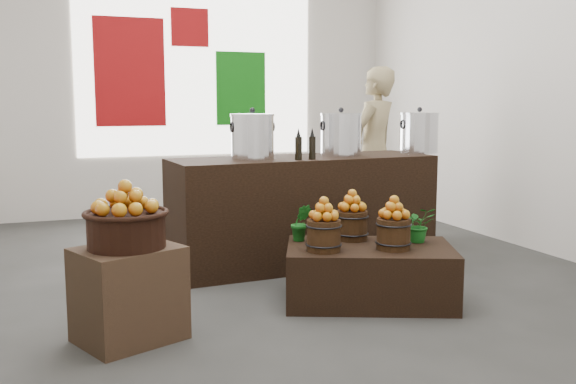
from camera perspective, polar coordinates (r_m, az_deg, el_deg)
name	(u,v)px	position (r m, az deg, el deg)	size (l,w,h in m)	color
ground	(256,277)	(5.64, -2.85, -7.55)	(7.00, 7.00, 0.00)	#3B3B38
back_wall	(175,65)	(8.85, -9.99, 11.03)	(6.00, 0.04, 4.00)	beige
back_opening	(198,66)	(8.89, -8.03, 11.05)	(3.20, 0.02, 2.40)	white
deco_red_left	(130,72)	(8.72, -13.88, 10.31)	(0.90, 0.04, 1.40)	maroon
deco_green_right	(241,89)	(9.02, -4.21, 9.16)	(0.70, 0.04, 1.00)	#0F6510
deco_red_upper	(190,27)	(8.90, -8.73, 14.27)	(0.50, 0.04, 0.50)	maroon
crate	(129,294)	(4.24, -13.97, -8.79)	(0.60, 0.49, 0.60)	#4D3424
wicker_basket	(126,230)	(4.14, -14.16, -3.32)	(0.48, 0.48, 0.22)	black
apples_in_basket	(125,197)	(4.11, -14.26, -0.43)	(0.38, 0.38, 0.20)	#960406
display_table	(369,274)	(4.96, 7.25, -7.22)	(1.24, 0.77, 0.43)	black
apple_bucket_front_left	(324,236)	(4.69, 3.19, -3.88)	(0.25, 0.25, 0.23)	#381E0F
apples_in_bucket_front_left	(324,209)	(4.66, 3.21, -1.49)	(0.19, 0.19, 0.17)	#960406
apple_bucket_front_right	(393,234)	(4.81, 9.36, -3.70)	(0.25, 0.25, 0.23)	#381E0F
apples_in_bucket_front_right	(394,207)	(4.77, 9.41, -1.36)	(0.19, 0.19, 0.17)	#960406
apple_bucket_rear	(352,225)	(5.10, 5.69, -2.96)	(0.25, 0.25, 0.23)	#381E0F
apples_in_bucket_rear	(352,201)	(5.06, 5.72, -0.76)	(0.19, 0.19, 0.17)	#960406
herb_garnish_right	(418,225)	(5.08, 11.51, -2.85)	(0.25, 0.21, 0.28)	#135B19
herb_garnish_left	(301,223)	(5.02, 1.16, -2.73)	(0.16, 0.13, 0.29)	#135B19
counter	(303,211)	(6.01, 1.37, -1.67)	(2.46, 0.78, 1.01)	black
stock_pot_left	(253,138)	(5.73, -3.17, 4.85)	(0.38, 0.38, 0.38)	silver
stock_pot_center	(341,136)	(6.11, 4.71, 5.03)	(0.38, 0.38, 0.38)	silver
stock_pot_right	(419,134)	(6.59, 11.57, 5.10)	(0.38, 0.38, 0.38)	silver
oil_cruets	(316,143)	(5.71, 2.46, 4.34)	(0.18, 0.07, 0.28)	black
shopper	(374,151)	(7.47, 7.66, 3.66)	(0.70, 0.46, 1.91)	#98865D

